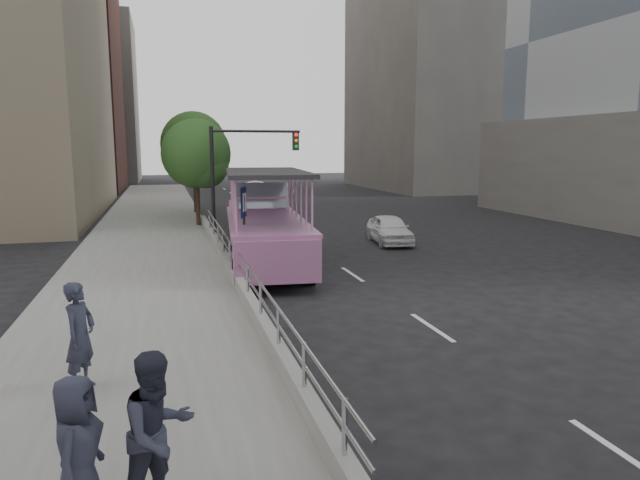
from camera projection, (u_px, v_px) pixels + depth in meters
ground at (364, 308)px, 15.29m from camera, size 160.00×160.00×0.00m
sidewalk at (149, 249)px, 23.29m from camera, size 5.50×80.00×0.30m
kerb_wall at (238, 281)px, 16.30m from camera, size 0.24×30.00×0.36m
guardrail at (237, 258)px, 16.20m from camera, size 0.07×22.00×0.71m
duck_boat at (264, 228)px, 21.35m from camera, size 3.49×10.64×3.47m
car at (390, 229)px, 25.57m from camera, size 1.99×3.92×1.28m
pedestrian_near at (80, 336)px, 9.34m from camera, size 0.67×0.78×1.81m
pedestrian_mid at (158, 434)px, 6.12m from camera, size 1.13×1.08×1.84m
pedestrian_far at (78, 452)px, 5.92m from camera, size 0.68×0.90×1.65m
parking_sign at (244, 222)px, 18.56m from camera, size 0.28×0.63×3.00m
traffic_signal at (238, 164)px, 26.18m from camera, size 4.20×0.32×5.20m
street_tree_near at (198, 156)px, 28.98m from camera, size 3.52×3.52×5.72m
street_tree_far at (195, 147)px, 34.67m from camera, size 3.97×3.97×6.45m
midrise_brick at (17, 55)px, 54.22m from camera, size 18.00×16.00×26.00m
midrise_stone_a at (465, 34)px, 59.49m from camera, size 20.00×20.00×32.00m
midrise_stone_b at (69, 101)px, 70.45m from camera, size 16.00×14.00×20.00m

